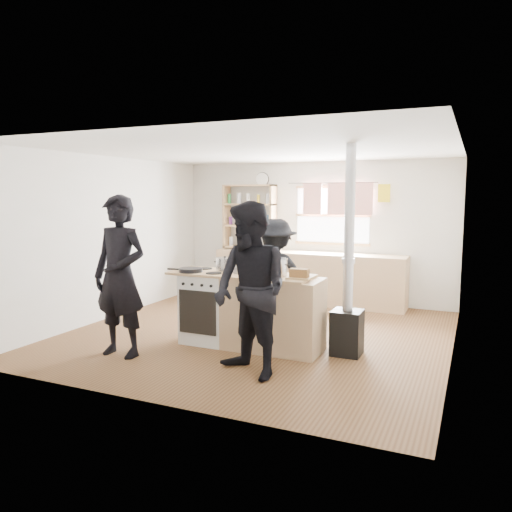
# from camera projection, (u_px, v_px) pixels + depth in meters

# --- Properties ---
(ground) EXTENTS (5.00, 5.00, 0.01)m
(ground) POSITION_uv_depth(u_px,v_px,m) (258.00, 334.00, 6.89)
(ground) COLOR brown
(ground) RESTS_ON ground
(back_counter) EXTENTS (3.40, 0.55, 0.90)m
(back_counter) POSITION_uv_depth(u_px,v_px,m) (308.00, 278.00, 8.85)
(back_counter) COLOR tan
(back_counter) RESTS_ON ground
(shelving_unit) EXTENTS (1.00, 0.28, 1.20)m
(shelving_unit) POSITION_uv_depth(u_px,v_px,m) (249.00, 216.00, 9.31)
(shelving_unit) COLOR tan
(shelving_unit) RESTS_ON back_counter
(thermos) EXTENTS (0.10, 0.10, 0.28)m
(thermos) POSITION_uv_depth(u_px,v_px,m) (348.00, 246.00, 8.50)
(thermos) COLOR silver
(thermos) RESTS_ON back_counter
(cooking_island) EXTENTS (1.97, 0.64, 0.93)m
(cooking_island) POSITION_uv_depth(u_px,v_px,m) (251.00, 310.00, 6.28)
(cooking_island) COLOR white
(cooking_island) RESTS_ON ground
(skillet_greens) EXTENTS (0.33, 0.33, 0.05)m
(skillet_greens) POSITION_uv_depth(u_px,v_px,m) (191.00, 270.00, 6.38)
(skillet_greens) COLOR black
(skillet_greens) RESTS_ON cooking_island
(roast_tray) EXTENTS (0.44, 0.37, 0.08)m
(roast_tray) POSITION_uv_depth(u_px,v_px,m) (244.00, 270.00, 6.28)
(roast_tray) COLOR silver
(roast_tray) RESTS_ON cooking_island
(stockpot_stove) EXTENTS (0.24, 0.24, 0.19)m
(stockpot_stove) POSITION_uv_depth(u_px,v_px,m) (225.00, 264.00, 6.48)
(stockpot_stove) COLOR #BCBCBF
(stockpot_stove) RESTS_ON cooking_island
(stockpot_counter) EXTENTS (0.32, 0.32, 0.23)m
(stockpot_counter) POSITION_uv_depth(u_px,v_px,m) (275.00, 267.00, 6.10)
(stockpot_counter) COLOR silver
(stockpot_counter) RESTS_ON cooking_island
(bread_board) EXTENTS (0.28, 0.20, 0.12)m
(bread_board) POSITION_uv_depth(u_px,v_px,m) (299.00, 275.00, 5.86)
(bread_board) COLOR tan
(bread_board) RESTS_ON cooking_island
(flue_heater) EXTENTS (0.35, 0.35, 2.50)m
(flue_heater) POSITION_uv_depth(u_px,v_px,m) (348.00, 302.00, 5.94)
(flue_heater) COLOR black
(flue_heater) RESTS_ON ground
(person_near_left) EXTENTS (0.70, 0.46, 1.92)m
(person_near_left) POSITION_uv_depth(u_px,v_px,m) (120.00, 276.00, 5.88)
(person_near_left) COLOR black
(person_near_left) RESTS_ON ground
(person_near_right) EXTENTS (1.11, 1.02, 1.85)m
(person_near_right) POSITION_uv_depth(u_px,v_px,m) (251.00, 290.00, 5.19)
(person_near_right) COLOR black
(person_near_right) RESTS_ON ground
(person_far) EXTENTS (1.13, 0.80, 1.58)m
(person_far) POSITION_uv_depth(u_px,v_px,m) (276.00, 275.00, 6.99)
(person_far) COLOR black
(person_far) RESTS_ON ground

